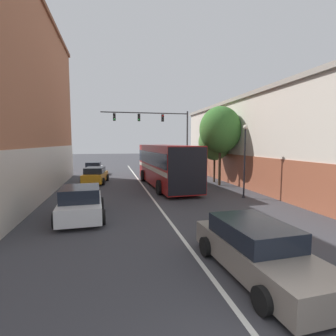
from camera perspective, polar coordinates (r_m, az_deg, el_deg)
lane_center_line at (r=18.51m, az=-4.40°, el=-5.29°), size 0.14×42.78×0.01m
building_right_storefront at (r=24.12m, az=24.70°, el=5.56°), size 9.43×25.78×7.14m
bus at (r=20.78m, az=-0.47°, el=1.03°), size 3.25×10.57×3.27m
hatchback_foreground at (r=7.67m, az=18.87°, el=-16.53°), size 2.15×4.71×1.35m
parked_car_left_near at (r=12.79m, az=-18.46°, el=-7.29°), size 2.27×4.21×1.49m
parked_car_left_mid at (r=30.28m, az=-15.87°, el=-0.04°), size 2.04×3.90×1.33m
parked_car_left_far at (r=23.41m, az=-15.56°, el=-1.58°), size 2.28×4.06×1.37m
traffic_signal_gantry at (r=29.95m, az=-1.75°, el=9.05°), size 9.82×0.36×7.06m
street_lamp at (r=17.07m, az=16.36°, el=2.28°), size 0.30×0.30×4.59m
street_tree_near at (r=21.63m, az=11.32°, el=8.15°), size 3.39×3.05×6.38m
street_tree_far at (r=23.37m, az=10.14°, el=5.52°), size 2.87×2.58×5.09m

